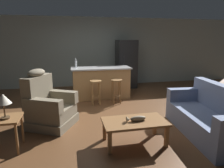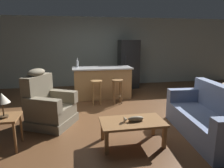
# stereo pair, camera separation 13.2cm
# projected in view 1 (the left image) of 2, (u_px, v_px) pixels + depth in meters

# --- Properties ---
(ground_plane) EXTENTS (12.00, 12.00, 0.00)m
(ground_plane) POSITION_uv_depth(u_px,v_px,m) (110.00, 112.00, 4.99)
(ground_plane) COLOR brown
(back_wall) EXTENTS (12.00, 0.05, 2.60)m
(back_wall) POSITION_uv_depth(u_px,v_px,m) (93.00, 52.00, 7.69)
(back_wall) COLOR #939E93
(back_wall) RESTS_ON ground_plane
(coffee_table) EXTENTS (1.10, 0.60, 0.42)m
(coffee_table) POSITION_uv_depth(u_px,v_px,m) (135.00, 124.00, 3.45)
(coffee_table) COLOR olive
(coffee_table) RESTS_ON ground_plane
(fish_figurine) EXTENTS (0.34, 0.10, 0.10)m
(fish_figurine) POSITION_uv_depth(u_px,v_px,m) (136.00, 119.00, 3.41)
(fish_figurine) COLOR #4C3823
(fish_figurine) RESTS_ON coffee_table
(couch) EXTENTS (1.01, 1.97, 0.94)m
(couch) POSITION_uv_depth(u_px,v_px,m) (210.00, 117.00, 3.78)
(couch) COLOR #707FA3
(couch) RESTS_ON ground_plane
(recliner_near_lamp) EXTENTS (1.13, 1.13, 1.20)m
(recliner_near_lamp) POSITION_uv_depth(u_px,v_px,m) (48.00, 106.00, 4.18)
(recliner_near_lamp) COLOR #756B56
(recliner_near_lamp) RESTS_ON ground_plane
(end_table) EXTENTS (0.48, 0.48, 0.56)m
(end_table) POSITION_uv_depth(u_px,v_px,m) (5.00, 124.00, 3.22)
(end_table) COLOR olive
(end_table) RESTS_ON ground_plane
(table_lamp) EXTENTS (0.24, 0.24, 0.41)m
(table_lamp) POSITION_uv_depth(u_px,v_px,m) (3.00, 100.00, 3.10)
(table_lamp) COLOR #4C3823
(table_lamp) RESTS_ON end_table
(kitchen_island) EXTENTS (1.80, 0.70, 0.95)m
(kitchen_island) POSITION_uv_depth(u_px,v_px,m) (101.00, 83.00, 6.18)
(kitchen_island) COLOR #AD7F4C
(kitchen_island) RESTS_ON ground_plane
(bar_stool_left) EXTENTS (0.32, 0.32, 0.68)m
(bar_stool_left) POSITION_uv_depth(u_px,v_px,m) (96.00, 88.00, 5.53)
(bar_stool_left) COLOR #A87A47
(bar_stool_left) RESTS_ON ground_plane
(bar_stool_right) EXTENTS (0.32, 0.32, 0.68)m
(bar_stool_right) POSITION_uv_depth(u_px,v_px,m) (117.00, 87.00, 5.65)
(bar_stool_right) COLOR olive
(bar_stool_right) RESTS_ON ground_plane
(refrigerator) EXTENTS (0.70, 0.69, 1.76)m
(refrigerator) POSITION_uv_depth(u_px,v_px,m) (126.00, 64.00, 7.47)
(refrigerator) COLOR black
(refrigerator) RESTS_ON ground_plane
(bottle_tall_green) EXTENTS (0.07, 0.07, 0.28)m
(bottle_tall_green) POSITION_uv_depth(u_px,v_px,m) (76.00, 64.00, 6.11)
(bottle_tall_green) COLOR silver
(bottle_tall_green) RESTS_ON kitchen_island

